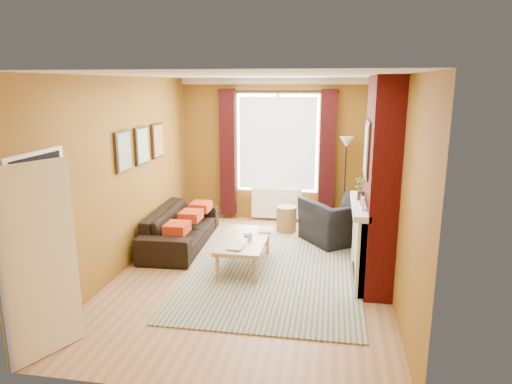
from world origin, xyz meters
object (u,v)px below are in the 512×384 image
armchair (341,221)px  wicker_stool (286,219)px  sofa (181,227)px  coffee_table (244,242)px  floor_lamp (346,157)px

armchair → wicker_stool: (-1.00, 0.44, -0.15)m
sofa → armchair: armchair is taller
armchair → wicker_stool: bearing=-60.6°
armchair → sofa: bearing=-23.7°
sofa → wicker_stool: sofa is taller
coffee_table → armchair: bearing=43.4°
armchair → floor_lamp: (0.05, 0.83, 0.99)m
wicker_stool → floor_lamp: bearing=20.4°
coffee_table → floor_lamp: floor_lamp is taller
sofa → armchair: (2.69, 0.62, 0.07)m
sofa → floor_lamp: (2.74, 1.45, 1.06)m
floor_lamp → coffee_table: bearing=-124.0°
armchair → wicker_stool: size_ratio=2.53×
sofa → floor_lamp: 3.28m
coffee_table → wicker_stool: 1.88m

